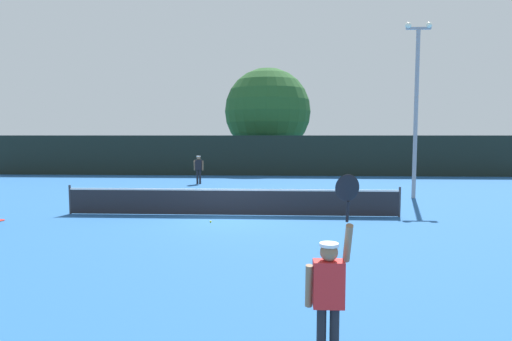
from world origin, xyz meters
The scene contains 9 objects.
ground_plane centered at (0.00, 0.00, 0.00)m, with size 120.00×120.00×0.00m, color #235693.
tennis_net centered at (0.00, 0.00, 0.51)m, with size 11.99×0.08×1.07m.
perimeter_fence centered at (0.00, 15.21, 1.43)m, with size 37.94×0.12×2.85m, color black.
player_serving centered at (2.27, -10.08, 1.05)m, with size 0.68×0.38×2.42m.
player_receiving centered at (-3.00, 9.84, 1.02)m, with size 0.57×0.24×1.66m.
tennis_ball centered at (-0.57, -1.32, 0.03)m, with size 0.07×0.07×0.07m, color #CCE033.
light_pole centered at (7.90, 4.67, 4.51)m, with size 1.18×0.28×7.90m.
large_tree centered at (0.83, 20.48, 4.82)m, with size 7.06×7.06×8.35m.
parked_car_near centered at (10.03, 23.20, 0.78)m, with size 2.07×4.27×1.69m.
Camera 1 is at (1.62, -15.29, 2.90)m, focal length 30.26 mm.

